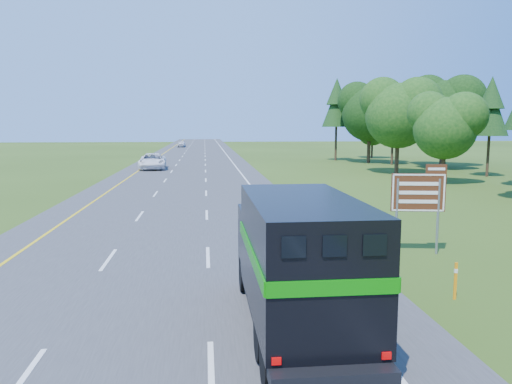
# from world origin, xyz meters

# --- Properties ---
(road) EXTENTS (15.00, 260.00, 0.04)m
(road) POSITION_xyz_m (0.00, 50.00, 0.02)
(road) COLOR #38383A
(road) RESTS_ON ground
(lane_markings) EXTENTS (11.15, 260.00, 0.01)m
(lane_markings) POSITION_xyz_m (0.00, 50.00, 0.04)
(lane_markings) COLOR yellow
(lane_markings) RESTS_ON road
(horse_truck) EXTENTS (2.42, 7.50, 3.31)m
(horse_truck) POSITION_xyz_m (3.91, 3.95, 1.81)
(horse_truck) COLOR black
(horse_truck) RESTS_ON road
(white_suv) EXTENTS (3.31, 6.56, 1.78)m
(white_suv) POSITION_xyz_m (-4.17, 50.38, 0.93)
(white_suv) COLOR white
(white_suv) RESTS_ON road
(far_car) EXTENTS (2.03, 4.37, 1.45)m
(far_car) POSITION_xyz_m (-3.56, 109.44, 0.77)
(far_car) COLOR silver
(far_car) RESTS_ON road
(exit_sign) EXTENTS (2.04, 0.39, 3.49)m
(exit_sign) POSITION_xyz_m (9.92, 10.78, 2.27)
(exit_sign) COLOR gray
(exit_sign) RESTS_ON ground
(delineator) EXTENTS (0.09, 0.05, 1.09)m
(delineator) POSITION_xyz_m (8.84, 5.73, 0.59)
(delineator) COLOR orange
(delineator) RESTS_ON ground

